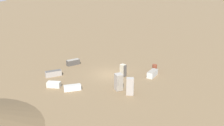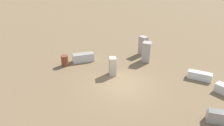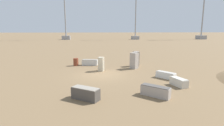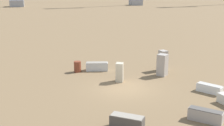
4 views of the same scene
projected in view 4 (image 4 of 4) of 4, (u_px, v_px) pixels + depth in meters
The scene contains 9 objects.
ground_plane at pixel (125, 89), 23.09m from camera, with size 1000.00×1000.00×0.00m, color brown.
discarded_fridge_0 at pixel (163, 60), 27.46m from camera, with size 0.72×0.87×1.81m.
discarded_fridge_1 at pixel (205, 116), 17.71m from camera, with size 1.77×1.75×0.73m.
discarded_fridge_2 at pixel (209, 89), 22.24m from camera, with size 1.52×1.79×0.60m.
discarded_fridge_3 at pixel (127, 122), 16.82m from camera, with size 1.87×1.61×0.78m.
discarded_fridge_4 at pixel (162, 65), 26.01m from camera, with size 1.06×1.06×1.83m.
discarded_fridge_6 at pixel (97, 66), 27.57m from camera, with size 2.03×1.09×0.74m.
discarded_fridge_7 at pixel (120, 72), 24.52m from camera, with size 0.76×0.82×1.52m.
rusty_barrel at pixel (78, 67), 27.13m from camera, with size 0.62×0.62×0.94m.
Camera 4 is at (-5.98, -20.97, 7.89)m, focal length 50.00 mm.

